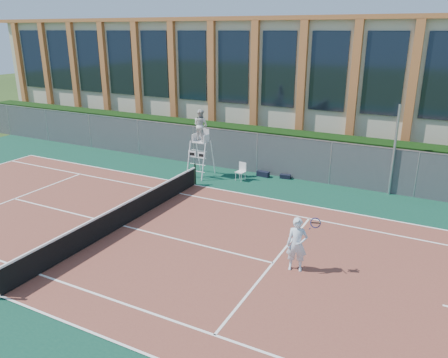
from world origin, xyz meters
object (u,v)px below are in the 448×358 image
at_px(steel_pole, 394,151).
at_px(plastic_chair, 242,170).
at_px(umpire_chair, 201,127).
at_px(tennis_player, 297,244).

bearing_deg(steel_pole, plastic_chair, -169.19).
bearing_deg(steel_pole, umpire_chair, -170.02).
bearing_deg(plastic_chair, steel_pole, 10.81).
bearing_deg(umpire_chair, plastic_chair, 7.32).
distance_m(plastic_chair, tennis_player, 9.17).
xyz_separation_m(plastic_chair, tennis_player, (5.43, -7.38, 0.38)).
height_order(steel_pole, plastic_chair, steel_pole).
relative_size(steel_pole, umpire_chair, 1.19).
distance_m(steel_pole, umpire_chair, 9.54).
distance_m(steel_pole, tennis_player, 8.99).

